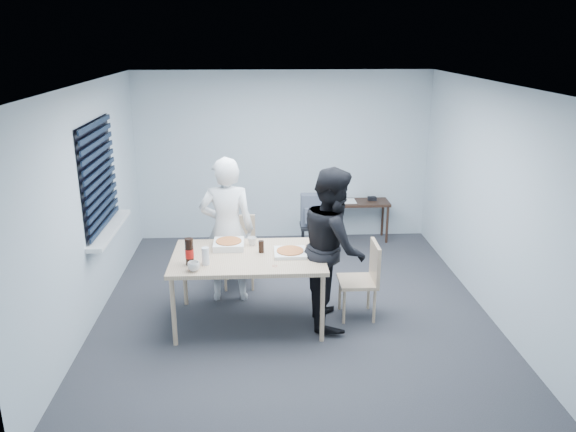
{
  "coord_description": "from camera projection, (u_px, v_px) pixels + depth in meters",
  "views": [
    {
      "loc": [
        -0.37,
        -5.99,
        3.09
      ],
      "look_at": [
        -0.05,
        0.1,
        1.11
      ],
      "focal_mm": 35.0,
      "sensor_mm": 36.0,
      "label": 1
    }
  ],
  "objects": [
    {
      "name": "person_white",
      "position": [
        227.0,
        230.0,
        6.64
      ],
      "size": [
        0.65,
        0.42,
        1.77
      ],
      "primitive_type": "imported",
      "rotation": [
        0.0,
        0.0,
        3.14
      ],
      "color": "silver",
      "rests_on": "ground"
    },
    {
      "name": "cola_glass",
      "position": [
        261.0,
        247.0,
        6.15
      ],
      "size": [
        0.06,
        0.06,
        0.13
      ],
      "primitive_type": "cylinder",
      "rotation": [
        0.0,
        0.0,
        -0.06
      ],
      "color": "black",
      "rests_on": "dining_table"
    },
    {
      "name": "mug_a",
      "position": [
        194.0,
        266.0,
        5.68
      ],
      "size": [
        0.17,
        0.17,
        0.1
      ],
      "primitive_type": "imported",
      "rotation": [
        0.0,
        0.0,
        0.52
      ],
      "color": "silver",
      "rests_on": "dining_table"
    },
    {
      "name": "rubber_band",
      "position": [
        275.0,
        266.0,
        5.81
      ],
      "size": [
        0.06,
        0.06,
        0.0
      ],
      "primitive_type": "torus",
      "rotation": [
        0.0,
        0.0,
        -0.34
      ],
      "color": "red",
      "rests_on": "dining_table"
    },
    {
      "name": "dining_table",
      "position": [
        248.0,
        260.0,
        6.12
      ],
      "size": [
        1.65,
        1.05,
        0.81
      ],
      "color": "#C9AE8A",
      "rests_on": "ground"
    },
    {
      "name": "person_black",
      "position": [
        333.0,
        247.0,
        6.12
      ],
      "size": [
        0.47,
        0.86,
        1.77
      ],
      "primitive_type": "imported",
      "rotation": [
        0.0,
        0.0,
        1.57
      ],
      "color": "black",
      "rests_on": "ground"
    },
    {
      "name": "black_box",
      "position": [
        372.0,
        199.0,
        8.74
      ],
      "size": [
        0.15,
        0.14,
        0.05
      ],
      "primitive_type": "cube",
      "rotation": [
        0.0,
        0.0,
        0.43
      ],
      "color": "black",
      "rests_on": "side_table"
    },
    {
      "name": "backpack",
      "position": [
        312.0,
        210.0,
        8.0
      ],
      "size": [
        0.33,
        0.24,
        0.46
      ],
      "rotation": [
        0.0,
        0.0,
        -0.38
      ],
      "color": "#555A63",
      "rests_on": "stool"
    },
    {
      "name": "side_table",
      "position": [
        358.0,
        206.0,
        8.72
      ],
      "size": [
        0.94,
        0.42,
        0.63
      ],
      "color": "#332117",
      "rests_on": "ground"
    },
    {
      "name": "room",
      "position": [
        102.0,
        184.0,
        6.49
      ],
      "size": [
        5.0,
        5.0,
        5.0
      ],
      "color": "#2D2C32",
      "rests_on": "ground"
    },
    {
      "name": "plastic_cups",
      "position": [
        205.0,
        256.0,
        5.83
      ],
      "size": [
        0.1,
        0.1,
        0.19
      ],
      "primitive_type": "cylinder",
      "rotation": [
        0.0,
        0.0,
        0.34
      ],
      "color": "silver",
      "rests_on": "dining_table"
    },
    {
      "name": "mug_b",
      "position": [
        252.0,
        241.0,
        6.38
      ],
      "size": [
        0.1,
        0.1,
        0.09
      ],
      "primitive_type": "imported",
      "color": "silver",
      "rests_on": "dining_table"
    },
    {
      "name": "chair_far",
      "position": [
        239.0,
        246.0,
        7.19
      ],
      "size": [
        0.42,
        0.42,
        0.89
      ],
      "color": "#C9AE8A",
      "rests_on": "ground"
    },
    {
      "name": "soda_bottle",
      "position": [
        189.0,
        252.0,
        5.81
      ],
      "size": [
        0.09,
        0.09,
        0.29
      ],
      "rotation": [
        0.0,
        0.0,
        -0.41
      ],
      "color": "black",
      "rests_on": "dining_table"
    },
    {
      "name": "chair_right",
      "position": [
        365.0,
        275.0,
        6.32
      ],
      "size": [
        0.42,
        0.42,
        0.89
      ],
      "color": "#C9AE8A",
      "rests_on": "ground"
    },
    {
      "name": "papers",
      "position": [
        349.0,
        201.0,
        8.7
      ],
      "size": [
        0.24,
        0.31,
        0.0
      ],
      "primitive_type": "cube",
      "rotation": [
        0.0,
        0.0,
        0.11
      ],
      "color": "white",
      "rests_on": "side_table"
    },
    {
      "name": "pizza_box_b",
      "position": [
        290.0,
        252.0,
        6.12
      ],
      "size": [
        0.35,
        0.35,
        0.05
      ],
      "rotation": [
        0.0,
        0.0,
        0.17
      ],
      "color": "white",
      "rests_on": "dining_table"
    },
    {
      "name": "pizza_box_a",
      "position": [
        229.0,
        244.0,
        6.31
      ],
      "size": [
        0.34,
        0.34,
        0.08
      ],
      "rotation": [
        0.0,
        0.0,
        0.25
      ],
      "color": "white",
      "rests_on": "dining_table"
    },
    {
      "name": "stool",
      "position": [
        312.0,
        232.0,
        8.12
      ],
      "size": [
        0.34,
        0.34,
        0.48
      ],
      "color": "black",
      "rests_on": "ground"
    }
  ]
}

